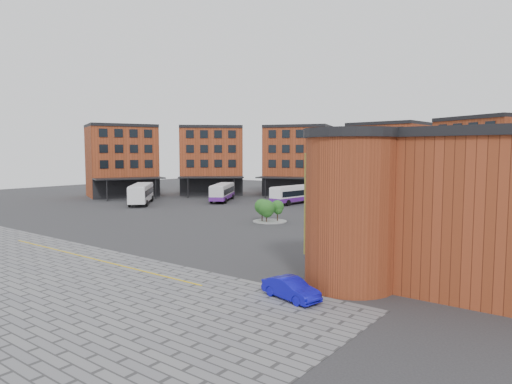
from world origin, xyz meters
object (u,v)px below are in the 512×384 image
Objects in this scene: bus_a at (141,192)px; blue_car at (291,289)px; bus_e at (435,206)px; bus_c at (296,194)px; bus_d at (342,197)px; tree_island at (268,209)px; bus_b at (222,192)px; bus_f at (484,211)px.

bus_a is 56.12m from blue_car.
bus_a reaches higher than bus_e.
bus_c is 0.95× the size of bus_d.
blue_car is at bearing -51.36° from tree_island.
bus_e is 2.53× the size of blue_car.
bus_a is 47.77m from bus_e.
tree_island is 26.41m from bus_b.
bus_a is 0.88× the size of bus_f.
tree_island reaches higher than blue_car.
bus_a reaches higher than bus_d.
bus_a is 1.05× the size of bus_e.
bus_e is (45.41, 14.80, -0.50)m from bus_a.
bus_b is at bearing 144.39° from tree_island.
tree_island is at bearing -85.14° from bus_f.
blue_car is at bearing -61.84° from bus_e.
bus_a is at bearing -104.94° from bus_f.
bus_c reaches higher than blue_car.
bus_b is 44.31m from bus_f.
bus_b is at bearing -152.41° from bus_e.
bus_a is 34.33m from bus_d.
bus_a reaches higher than tree_island.
bus_a reaches higher than bus_b.
bus_d is 22.59m from bus_f.
bus_e is at bearing -25.74° from bus_a.
bus_b is 13.77m from bus_c.
bus_d is at bearing 36.88° from blue_car.
bus_f is 38.07m from blue_car.
bus_f is (22.81, 13.73, 0.16)m from tree_island.
bus_f is (52.43, 10.43, -0.17)m from bus_a.
bus_c is 9.57m from bus_d.
tree_island is 0.37× the size of bus_d.
blue_car is at bearing -62.08° from bus_d.
tree_island is 0.41× the size of bus_a.
bus_c is at bearing -9.56° from bus_b.
bus_b is 1.07× the size of bus_e.
bus_e is 42.42m from blue_car.
bus_b is 0.90× the size of bus_f.
bus_f is (7.02, -4.37, 0.32)m from bus_e.
blue_car is (3.52, -42.26, -0.88)m from bus_e.
bus_b is at bearing -152.74° from bus_c.
bus_d reaches higher than bus_b.
tree_island reaches higher than bus_e.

